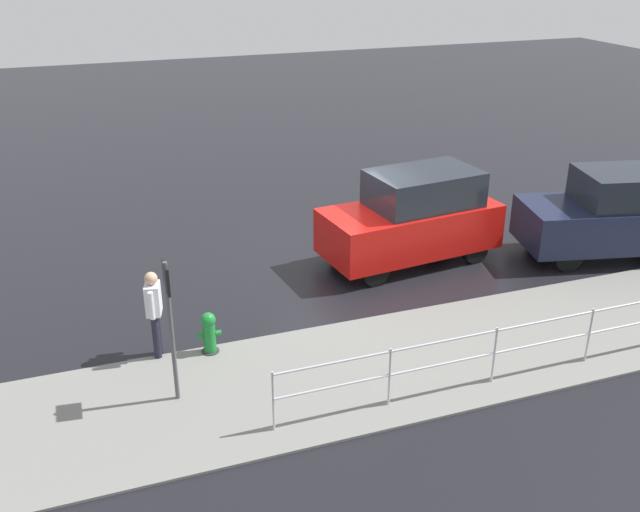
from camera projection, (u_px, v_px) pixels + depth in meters
ground_plane at (343, 262)px, 16.00m from camera, size 60.00×60.00×0.00m
kerb_strip at (431, 356)px, 12.39m from camera, size 24.00×3.20×0.04m
moving_hatchback at (413, 218)px, 15.68m from camera, size 4.07×2.13×2.06m
parked_sedan at (622, 213)px, 16.02m from camera, size 4.58×2.66×1.98m
fire_hydrant at (209, 334)px, 12.35m from camera, size 0.42×0.31×0.80m
pedestrian at (154, 308)px, 12.03m from camera, size 0.32×0.56×1.62m
metal_railing at (544, 336)px, 11.66m from camera, size 9.28×0.04×1.05m
sign_post at (170, 312)px, 10.61m from camera, size 0.07×0.44×2.40m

